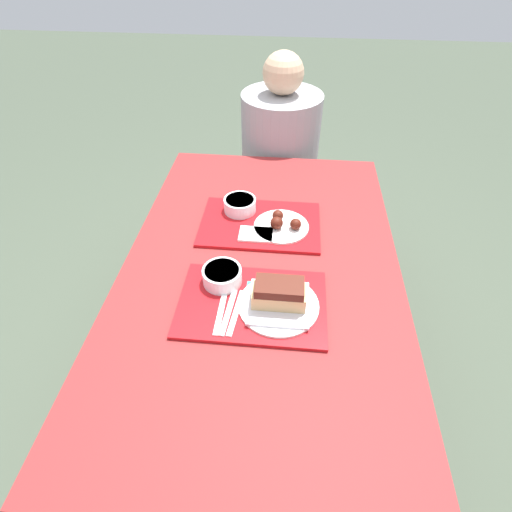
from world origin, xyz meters
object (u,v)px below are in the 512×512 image
tray_near (252,304)px  bowl_coleslaw_far (240,204)px  tray_far (260,224)px  bowl_coleslaw_near (222,275)px  brisket_sandwich_plate (279,298)px  person_seated_across (280,136)px  wings_plate_far (282,224)px

tray_near → bowl_coleslaw_far: bowl_coleslaw_far is taller
bowl_coleslaw_far → tray_far: bearing=-40.1°
bowl_coleslaw_near → brisket_sandwich_plate: bearing=-24.7°
bowl_coleslaw_near → person_seated_across: size_ratio=0.18×
tray_near → bowl_coleslaw_far: (-0.09, 0.45, 0.03)m
tray_far → bowl_coleslaw_far: size_ratio=3.61×
brisket_sandwich_plate → person_seated_across: person_seated_across is taller
tray_far → wings_plate_far: size_ratio=2.20×
tray_far → person_seated_across: person_seated_across is taller
bowl_coleslaw_far → wings_plate_far: bearing=-28.9°
bowl_coleslaw_near → bowl_coleslaw_far: same height
brisket_sandwich_plate → bowl_coleslaw_far: (-0.17, 0.46, -0.00)m
tray_near → person_seated_across: bearing=88.6°
tray_near → bowl_coleslaw_near: bowl_coleslaw_near is taller
wings_plate_far → person_seated_across: person_seated_across is taller
bowl_coleslaw_near → person_seated_across: 1.06m
tray_near → brisket_sandwich_plate: (0.08, -0.01, 0.04)m
bowl_coleslaw_near → tray_far: bearing=73.9°
bowl_coleslaw_near → bowl_coleslaw_far: bearing=89.0°
wings_plate_far → bowl_coleslaw_far: bearing=151.1°
tray_near → person_seated_across: size_ratio=0.65×
tray_far → brisket_sandwich_plate: (0.09, -0.39, 0.04)m
tray_near → bowl_coleslaw_near: 0.13m
tray_near → person_seated_across: (0.03, 1.12, -0.01)m
bowl_coleslaw_far → wings_plate_far: 0.19m
tray_near → bowl_coleslaw_near: bearing=142.8°
person_seated_across → tray_far: bearing=-92.9°
tray_far → bowl_coleslaw_far: (-0.08, 0.07, 0.03)m
tray_near → bowl_coleslaw_near: (-0.10, 0.08, 0.03)m
bowl_coleslaw_far → wings_plate_far: (0.16, -0.09, -0.01)m
bowl_coleslaw_far → brisket_sandwich_plate: bearing=-69.6°
brisket_sandwich_plate → wings_plate_far: size_ratio=1.19×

